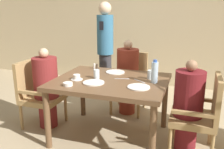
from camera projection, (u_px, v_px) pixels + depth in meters
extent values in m
plane|color=tan|center=(111.00, 136.00, 3.16)|extent=(16.00, 16.00, 0.00)
cube|color=#C6B289|center=(149.00, 15.00, 4.92)|extent=(8.00, 0.06, 2.80)
cube|color=brown|center=(111.00, 82.00, 2.97)|extent=(1.32, 1.06, 0.05)
cylinder|color=brown|center=(47.00, 120.00, 2.82)|extent=(0.07, 0.07, 0.70)
cylinder|color=brown|center=(153.00, 137.00, 2.45)|extent=(0.07, 0.07, 0.70)
cylinder|color=brown|center=(83.00, 93.00, 3.68)|extent=(0.07, 0.07, 0.70)
cylinder|color=brown|center=(165.00, 103.00, 3.31)|extent=(0.07, 0.07, 0.70)
cube|color=#A88451|center=(43.00, 99.00, 3.35)|extent=(0.48, 0.48, 0.07)
cube|color=#A88451|center=(27.00, 78.00, 3.35)|extent=(0.05, 0.48, 0.47)
cube|color=#A88451|center=(51.00, 83.00, 3.51)|extent=(0.44, 0.04, 0.04)
cube|color=#A88451|center=(32.00, 93.00, 3.11)|extent=(0.44, 0.04, 0.04)
cylinder|color=#A88451|center=(66.00, 109.00, 3.54)|extent=(0.04, 0.04, 0.35)
cylinder|color=#A88451|center=(49.00, 122.00, 3.15)|extent=(0.04, 0.04, 0.35)
cylinder|color=#A88451|center=(40.00, 105.00, 3.67)|extent=(0.04, 0.04, 0.35)
cylinder|color=#A88451|center=(21.00, 117.00, 3.28)|extent=(0.04, 0.04, 0.35)
cylinder|color=maroon|center=(48.00, 111.00, 3.38)|extent=(0.24, 0.24, 0.42)
cylinder|color=maroon|center=(45.00, 78.00, 3.25)|extent=(0.32, 0.32, 0.53)
sphere|color=tan|center=(44.00, 53.00, 3.17)|extent=(0.12, 0.12, 0.12)
cube|color=#A88451|center=(128.00, 87.00, 3.81)|extent=(0.48, 0.48, 0.07)
cube|color=#A88451|center=(132.00, 67.00, 3.94)|extent=(0.48, 0.05, 0.47)
cube|color=#A88451|center=(143.00, 79.00, 3.70)|extent=(0.04, 0.44, 0.04)
cube|color=#A88451|center=(115.00, 76.00, 3.84)|extent=(0.04, 0.44, 0.04)
cylinder|color=#A88451|center=(138.00, 107.00, 3.61)|extent=(0.04, 0.04, 0.35)
cylinder|color=#A88451|center=(111.00, 103.00, 3.74)|extent=(0.04, 0.04, 0.35)
cylinder|color=#A88451|center=(144.00, 97.00, 4.00)|extent=(0.04, 0.04, 0.35)
cylinder|color=#A88451|center=(119.00, 94.00, 4.13)|extent=(0.04, 0.04, 0.35)
cylinder|color=maroon|center=(127.00, 99.00, 3.81)|extent=(0.24, 0.24, 0.42)
cylinder|color=maroon|center=(128.00, 68.00, 3.67)|extent=(0.32, 0.32, 0.56)
sphere|color=tan|center=(128.00, 45.00, 3.58)|extent=(0.13, 0.13, 0.13)
cube|color=#A88451|center=(193.00, 119.00, 2.76)|extent=(0.48, 0.48, 0.07)
cube|color=#A88451|center=(217.00, 98.00, 2.62)|extent=(0.05, 0.48, 0.47)
cube|color=#A88451|center=(193.00, 114.00, 2.51)|extent=(0.44, 0.04, 0.04)
cube|color=#A88451|center=(194.00, 99.00, 2.92)|extent=(0.44, 0.04, 0.04)
cylinder|color=#A88451|center=(170.00, 142.00, 2.69)|extent=(0.04, 0.04, 0.35)
cylinder|color=#A88451|center=(174.00, 125.00, 3.07)|extent=(0.04, 0.04, 0.35)
cylinder|color=#A88451|center=(212.00, 149.00, 2.56)|extent=(0.04, 0.04, 0.35)
cylinder|color=#A88451|center=(210.00, 130.00, 2.94)|extent=(0.04, 0.04, 0.35)
cylinder|color=maroon|center=(186.00, 132.00, 2.82)|extent=(0.24, 0.24, 0.42)
cylinder|color=maroon|center=(189.00, 94.00, 2.70)|extent=(0.32, 0.32, 0.51)
sphere|color=#997051|center=(192.00, 66.00, 2.61)|extent=(0.12, 0.12, 0.12)
cylinder|color=#2D2D33|center=(105.00, 75.00, 4.46)|extent=(0.22, 0.22, 0.78)
cylinder|color=teal|center=(105.00, 35.00, 4.26)|extent=(0.28, 0.28, 0.66)
sphere|color=beige|center=(105.00, 8.00, 4.14)|extent=(0.22, 0.22, 0.22)
cube|color=black|center=(101.00, 26.00, 4.06)|extent=(0.07, 0.01, 0.14)
cylinder|color=white|center=(139.00, 87.00, 2.68)|extent=(0.25, 0.25, 0.01)
cylinder|color=white|center=(115.00, 72.00, 3.27)|extent=(0.25, 0.25, 0.01)
cylinder|color=white|center=(94.00, 83.00, 2.83)|extent=(0.25, 0.25, 0.01)
cylinder|color=white|center=(77.00, 79.00, 2.96)|extent=(0.14, 0.14, 0.01)
cylinder|color=white|center=(77.00, 77.00, 2.95)|extent=(0.08, 0.08, 0.06)
cylinder|color=white|center=(68.00, 84.00, 2.74)|extent=(0.11, 0.11, 0.04)
cylinder|color=silver|center=(155.00, 72.00, 2.82)|extent=(0.08, 0.08, 0.24)
cylinder|color=#3359B2|center=(155.00, 61.00, 2.78)|extent=(0.04, 0.04, 0.03)
cylinder|color=silver|center=(97.00, 74.00, 3.00)|extent=(0.07, 0.07, 0.11)
cylinder|color=silver|center=(150.00, 75.00, 2.97)|extent=(0.07, 0.07, 0.11)
cylinder|color=white|center=(94.00, 66.00, 3.45)|extent=(0.03, 0.03, 0.07)
cylinder|color=#4C3D2D|center=(97.00, 67.00, 3.44)|extent=(0.03, 0.03, 0.07)
cube|color=silver|center=(121.00, 79.00, 2.99)|extent=(0.15, 0.05, 0.00)
cube|color=silver|center=(128.00, 79.00, 2.99)|extent=(0.04, 0.03, 0.00)
cube|color=silver|center=(139.00, 81.00, 2.91)|extent=(0.13, 0.10, 0.00)
cube|color=silver|center=(143.00, 82.00, 2.85)|extent=(0.06, 0.05, 0.00)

